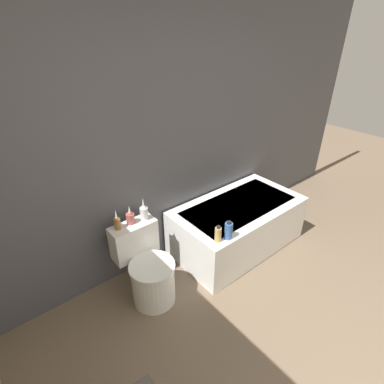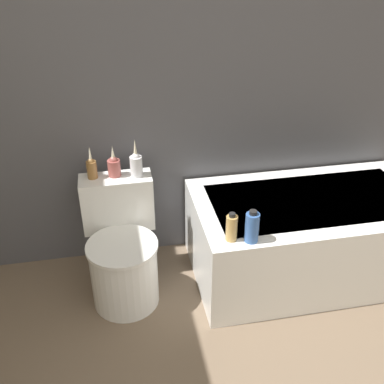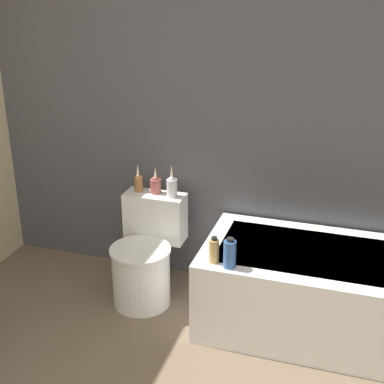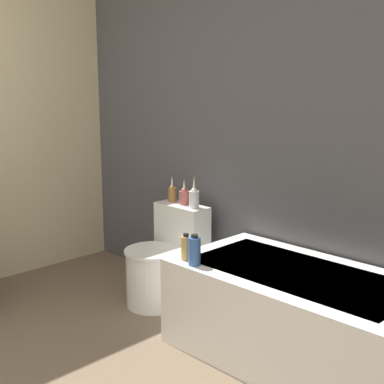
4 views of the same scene
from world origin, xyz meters
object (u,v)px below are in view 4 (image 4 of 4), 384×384
vase_gold (172,193)px  shampoo_bottle_short (194,251)px  bathtub (297,316)px  shampoo_bottle_tall (186,248)px  toilet (162,262)px  vase_silver (184,196)px  vase_bronze (194,197)px

vase_gold → shampoo_bottle_short: size_ratio=1.07×
bathtub → shampoo_bottle_tall: 0.74m
toilet → vase_silver: vase_silver is taller
shampoo_bottle_tall → shampoo_bottle_short: shampoo_bottle_short is taller
vase_bronze → shampoo_bottle_tall: 0.68m
shampoo_bottle_tall → shampoo_bottle_short: 0.10m
toilet → vase_bronze: vase_bronze is taller
toilet → vase_silver: (0.00, 0.22, 0.45)m
vase_bronze → shampoo_bottle_short: vase_bronze is taller
toilet → shampoo_bottle_tall: (0.56, -0.31, 0.31)m
bathtub → shampoo_bottle_short: size_ratio=7.76×
vase_bronze → shampoo_bottle_tall: (0.43, -0.51, -0.16)m
vase_silver → shampoo_bottle_tall: bearing=-43.4°
vase_silver → shampoo_bottle_tall: 0.78m
toilet → vase_silver: 0.50m
vase_gold → shampoo_bottle_tall: (0.69, -0.53, -0.15)m
vase_gold → shampoo_bottle_short: bearing=-35.4°
vase_gold → vase_silver: size_ratio=1.05×
vase_silver → shampoo_bottle_tall: (0.56, -0.53, -0.15)m
vase_silver → vase_bronze: 0.13m
vase_silver → bathtub: bearing=-11.6°
vase_gold → bathtub: bearing=-10.4°
vase_bronze → vase_silver: bearing=169.2°
vase_silver → shampoo_bottle_short: (0.66, -0.56, -0.13)m
shampoo_bottle_tall → vase_gold: bearing=142.4°
bathtub → toilet: 1.15m
bathtub → shampoo_bottle_short: shampoo_bottle_short is taller
vase_silver → shampoo_bottle_short: 0.87m
bathtub → vase_bronze: 1.16m
toilet → vase_gold: vase_gold is taller
shampoo_bottle_tall → vase_silver: bearing=136.6°
vase_gold → shampoo_bottle_short: 0.97m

